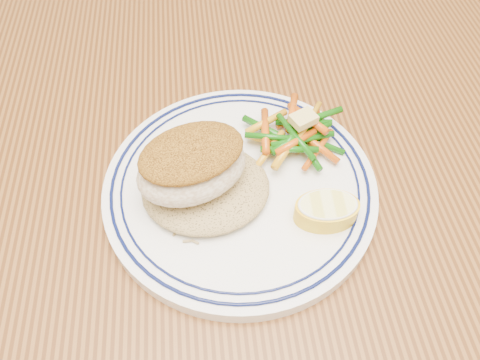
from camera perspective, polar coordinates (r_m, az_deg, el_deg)
The scene contains 7 objects.
dining_table at distance 0.51m, azimuth -0.67°, elevation -12.10°, with size 1.50×0.90×0.75m.
plate at distance 0.45m, azimuth -0.00°, elevation -0.81°, with size 0.26×0.26×0.02m.
rice_pilaf at distance 0.43m, azimuth -4.22°, elevation -0.72°, with size 0.12×0.10×0.02m, color #9D834E.
fish_fillet at distance 0.41m, azimuth -5.89°, elevation 1.91°, with size 0.12×0.10×0.05m.
vegetable_pile at distance 0.47m, azimuth 6.58°, elevation 5.48°, with size 0.10×0.10×0.03m.
butter_pat at distance 0.46m, azimuth 7.74°, elevation 7.39°, with size 0.02×0.02×0.01m, color #DDC96C.
lemon_wedge at distance 0.42m, azimuth 10.49°, elevation -3.60°, with size 0.06×0.05×0.02m.
Camera 1 is at (-0.02, -0.22, 1.12)m, focal length 35.00 mm.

